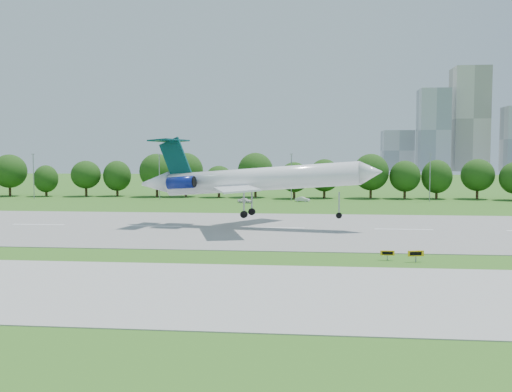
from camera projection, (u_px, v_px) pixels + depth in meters
name	position (u px, v px, depth m)	size (l,w,h in m)	color
ground	(438.00, 258.00, 64.46)	(600.00, 600.00, 0.00)	#306B1C
runway	(404.00, 230.00, 89.27)	(400.00, 45.00, 0.08)	gray
taxiway	(485.00, 297.00, 46.60)	(400.00, 23.00, 0.08)	#ADADA8
tree_line	(366.00, 176.00, 155.32)	(288.40, 8.40, 10.40)	#382314
light_poles	(360.00, 177.00, 145.64)	(175.90, 0.25, 12.19)	gray
skyline	(464.00, 132.00, 439.61)	(127.00, 52.00, 80.00)	#B2B2B7
airliner	(249.00, 179.00, 91.56)	(40.10, 28.83, 12.96)	white
taxi_sign_left	(387.00, 253.00, 63.17)	(1.55, 0.21, 1.09)	gray
taxi_sign_centre	(416.00, 254.00, 62.13)	(1.78, 0.62, 1.26)	gray
service_vehicle_a	(302.00, 199.00, 144.79)	(1.28, 3.68, 1.21)	silver
service_vehicle_b	(245.00, 200.00, 140.68)	(1.51, 3.75, 1.28)	white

